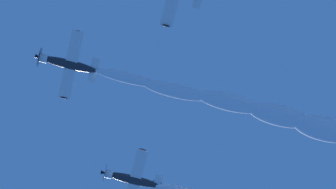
% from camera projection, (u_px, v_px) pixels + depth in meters
% --- Properties ---
extents(airplane_lead, '(7.71, 8.53, 2.38)m').
position_uv_depth(airplane_lead, '(67.00, 64.00, 76.30)').
color(airplane_lead, '#232328').
extents(airplane_right_wingman, '(7.71, 8.52, 2.48)m').
position_uv_depth(airplane_right_wingman, '(131.00, 179.00, 79.51)').
color(airplane_right_wingman, '#232328').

